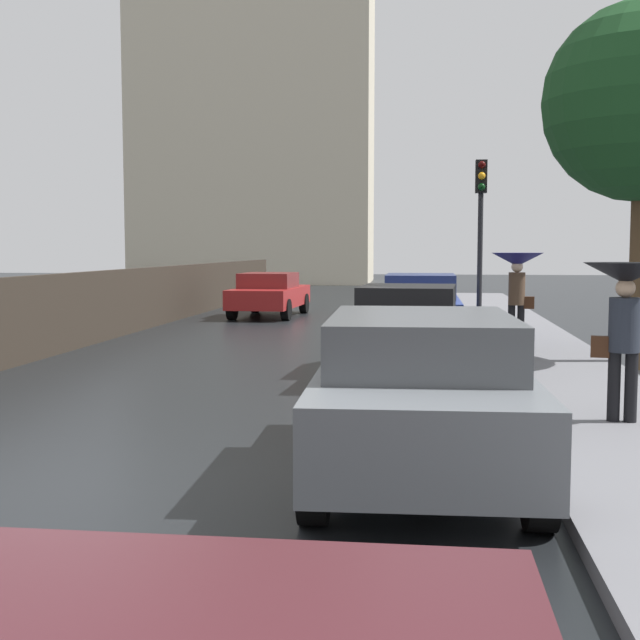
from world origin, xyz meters
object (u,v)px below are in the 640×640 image
at_px(car_red_far_ahead, 269,294).
at_px(pedestrian_with_umbrella_far, 517,271).
at_px(car_black_far_lane, 407,329).
at_px(car_blue_near_kerb, 420,306).
at_px(traffic_light, 481,212).
at_px(car_grey_mid_road, 421,391).
at_px(pedestrian_with_umbrella_near, 625,298).

relative_size(car_red_far_ahead, pedestrian_with_umbrella_far, 2.32).
bearing_deg(car_red_far_ahead, pedestrian_with_umbrella_far, 130.33).
bearing_deg(car_black_far_lane, car_red_far_ahead, 114.85).
distance_m(car_blue_near_kerb, car_black_far_lane, 5.51).
xyz_separation_m(car_blue_near_kerb, pedestrian_with_umbrella_far, (1.90, -2.65, 0.88)).
xyz_separation_m(pedestrian_with_umbrella_far, traffic_light, (-0.54, 3.01, 1.27)).
bearing_deg(traffic_light, car_red_far_ahead, 138.52).
height_order(car_blue_near_kerb, car_black_far_lane, car_blue_near_kerb).
distance_m(pedestrian_with_umbrella_far, traffic_light, 3.31).
bearing_deg(car_grey_mid_road, pedestrian_with_umbrella_near, 40.80).
bearing_deg(traffic_light, car_black_far_lane, -104.63).
height_order(car_red_far_ahead, pedestrian_with_umbrella_near, pedestrian_with_umbrella_near).
xyz_separation_m(car_black_far_lane, pedestrian_with_umbrella_near, (2.50, -4.21, 0.79)).
distance_m(car_blue_near_kerb, car_red_far_ahead, 7.29).
bearing_deg(car_grey_mid_road, pedestrian_with_umbrella_far, 76.79).
relative_size(car_black_far_lane, traffic_light, 1.14).
distance_m(car_black_far_lane, pedestrian_with_umbrella_near, 4.96).
xyz_separation_m(car_blue_near_kerb, car_red_far_ahead, (-4.61, 5.64, -0.06)).
xyz_separation_m(car_black_far_lane, pedestrian_with_umbrella_far, (2.07, 2.87, 0.89)).
relative_size(pedestrian_with_umbrella_far, traffic_light, 0.47).
relative_size(car_blue_near_kerb, car_black_far_lane, 1.00).
distance_m(car_red_far_ahead, pedestrian_with_umbrella_far, 10.58).
xyz_separation_m(car_blue_near_kerb, traffic_light, (1.36, 0.36, 2.15)).
xyz_separation_m(car_grey_mid_road, traffic_light, (1.26, 12.15, 2.11)).
bearing_deg(car_black_far_lane, pedestrian_with_umbrella_far, 57.29).
bearing_deg(pedestrian_with_umbrella_near, traffic_light, -75.02).
bearing_deg(car_grey_mid_road, traffic_light, 81.98).
height_order(car_blue_near_kerb, car_grey_mid_road, car_grey_mid_road).
distance_m(car_blue_near_kerb, pedestrian_with_umbrella_near, 10.03).
height_order(car_blue_near_kerb, pedestrian_with_umbrella_far, pedestrian_with_umbrella_far).
height_order(car_grey_mid_road, car_red_far_ahead, car_grey_mid_road).
bearing_deg(pedestrian_with_umbrella_near, car_blue_near_kerb, -67.03).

